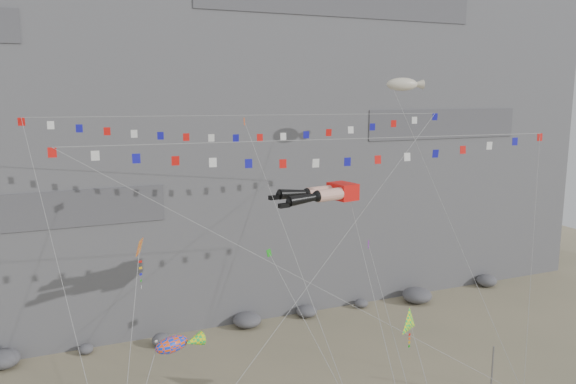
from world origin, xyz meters
The scene contains 13 objects.
cliff centered at (0.00, 32.00, 25.00)m, with size 80.00×28.00×50.00m, color slate.
talus_boulders centered at (0.00, 17.00, 0.60)m, with size 60.00×3.00×1.20m, color #5C5B60, non-canonical shape.
anchor_pole_right centered at (11.93, -1.13, 1.88)m, with size 0.12×0.12×3.75m, color gray.
legs_kite centered at (1.56, 4.97, 14.27)m, with size 6.70×13.60×18.96m.
flag_banner_upper centered at (-1.93, 10.57, 19.49)m, with size 30.64×17.02×27.01m.
flag_banner_lower centered at (0.91, 2.39, 18.23)m, with size 32.74×5.68×22.92m.
harlequin_kite centered at (-11.28, 2.44, 12.47)m, with size 3.78×7.69×14.42m.
fish_windsock centered at (-10.16, -0.13, 7.51)m, with size 6.40×5.78×9.95m.
delta_kite centered at (4.56, -1.55, 6.84)m, with size 2.80×8.02×10.12m.
blimp_windsock centered at (11.93, 11.05, 21.80)m, with size 4.29×14.06×25.52m.
small_kite_a centered at (-3.26, 6.85, 18.80)m, with size 3.85×13.35×23.26m.
small_kite_b centered at (4.97, 4.27, 10.29)m, with size 2.63×11.18×14.91m.
small_kite_c centered at (-3.29, 2.34, 10.99)m, with size 4.35×9.10×14.57m.
Camera 1 is at (-15.53, -29.16, 21.13)m, focal length 35.00 mm.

